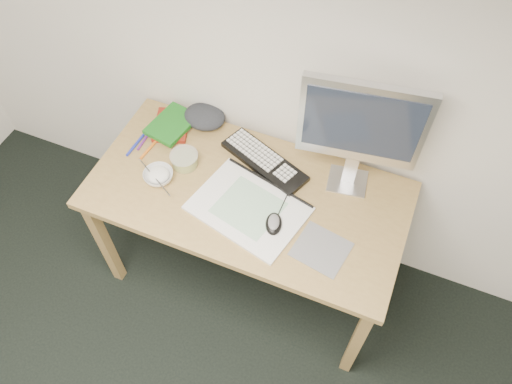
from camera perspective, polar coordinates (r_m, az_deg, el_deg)
desk at (r=2.25m, az=-1.03°, el=-1.31°), size 1.40×0.70×0.75m
mousepad at (r=2.05m, az=7.46°, el=-6.49°), size 0.24×0.22×0.00m
sketchpad at (r=2.13m, az=-0.88°, el=-1.87°), size 0.53×0.43×0.01m
keyboard at (r=2.28m, az=0.96°, el=3.53°), size 0.45×0.29×0.03m
monitor at (r=1.99m, az=11.91°, el=7.35°), size 0.49×0.17×0.57m
mouse at (r=2.07m, az=2.04°, el=-3.47°), size 0.10×0.13×0.04m
rice_bowl at (r=2.26m, az=-11.08°, el=1.81°), size 0.15×0.15×0.04m
chopsticks at (r=2.23m, az=-11.54°, el=1.68°), size 0.22×0.14×0.02m
fruit_tub at (r=2.28m, az=-8.17°, el=3.68°), size 0.14×0.14×0.06m
book_red at (r=2.46m, az=-9.60°, el=7.54°), size 0.22×0.25×0.02m
book_green at (r=2.44m, az=-9.60°, el=7.66°), size 0.21×0.26×0.02m
cloth_lump at (r=2.45m, az=-5.90°, el=8.57°), size 0.21×0.19×0.07m
pencil_pink at (r=2.20m, az=-0.58°, el=0.66°), size 0.18×0.07×0.01m
pencil_tan at (r=2.19m, az=1.28°, el=0.12°), size 0.13×0.15×0.01m
pencil_black at (r=2.21m, az=2.78°, el=0.96°), size 0.17×0.04×0.01m
marker_blue at (r=2.42m, az=-13.63°, el=5.25°), size 0.02×0.14×0.01m
marker_orange at (r=2.39m, az=-12.07°, el=4.90°), size 0.03×0.14×0.01m
marker_purple at (r=2.43m, az=-12.63°, el=5.86°), size 0.01×0.13×0.01m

